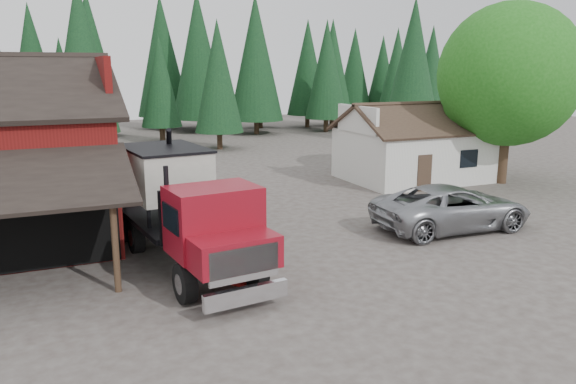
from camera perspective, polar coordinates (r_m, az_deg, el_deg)
name	(u,v)px	position (r m, az deg, el deg)	size (l,w,h in m)	color
ground	(316,287)	(17.48, 2.86, -9.66)	(120.00, 120.00, 0.00)	#443B35
farmhouse	(415,152)	(34.48, 12.73, 4.01)	(8.60, 6.42, 4.65)	silver
deciduous_tree	(510,80)	(34.44, 21.60, 10.54)	(8.00, 8.00, 10.20)	#382619
conifer_backdrop	(125,136)	(57.31, -16.21, 5.44)	(76.00, 16.00, 16.00)	black
near_pine_b	(218,76)	(46.41, -7.12, 11.58)	(3.96, 3.96, 10.40)	#382619
near_pine_c	(413,64)	(49.93, 12.60, 12.59)	(4.84, 4.84, 12.40)	#382619
near_pine_d	(81,57)	(48.59, -20.25, 12.73)	(5.28, 5.28, 13.40)	#382619
feed_truck	(182,204)	(19.30, -10.70, -1.25)	(3.72, 10.05, 4.43)	black
silver_car	(452,207)	(24.22, 16.32, -1.50)	(3.09, 6.70, 1.86)	#9B9DA2
equip_box	(234,271)	(17.97, -5.47, -8.04)	(0.70, 1.10, 0.60)	maroon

